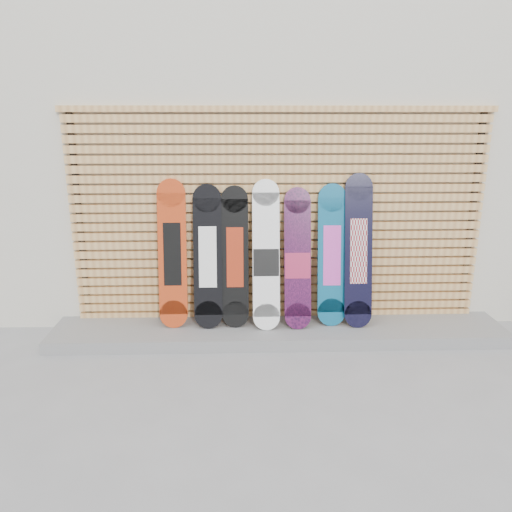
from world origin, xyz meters
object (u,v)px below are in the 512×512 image
object	(u,v)px
snowboard_0	(172,254)
snowboard_5	(332,255)
snowboard_6	(358,251)
snowboard_1	(208,257)
snowboard_2	(235,257)
snowboard_4	(298,260)
snowboard_3	(266,256)

from	to	relation	value
snowboard_0	snowboard_5	distance (m)	1.61
snowboard_0	snowboard_6	distance (m)	1.87
snowboard_1	snowboard_2	size ratio (longest dim) A/B	1.01
snowboard_6	snowboard_5	bearing A→B (deg)	173.81
snowboard_1	snowboard_2	xyz separation A→B (m)	(0.27, 0.01, -0.01)
snowboard_0	snowboard_4	distance (m)	1.26
snowboard_1	snowboard_4	world-z (taller)	snowboard_1
snowboard_5	snowboard_6	bearing A→B (deg)	-6.19
snowboard_3	snowboard_5	bearing A→B (deg)	3.94
snowboard_3	snowboard_4	distance (m)	0.32
snowboard_3	snowboard_0	bearing A→B (deg)	177.21
snowboard_3	snowboard_5	distance (m)	0.67
snowboard_1	snowboard_2	distance (m)	0.27
snowboard_2	snowboard_4	bearing A→B (deg)	-3.13
snowboard_4	snowboard_5	world-z (taller)	snowboard_5
snowboard_1	snowboard_3	bearing A→B (deg)	-2.80
snowboard_4	snowboard_6	xyz separation A→B (m)	(0.61, 0.01, 0.08)
snowboard_4	snowboard_3	bearing A→B (deg)	-179.00
snowboard_0	snowboard_1	size ratio (longest dim) A/B	1.04
snowboard_6	snowboard_4	bearing A→B (deg)	-178.86
snowboard_1	snowboard_6	size ratio (longest dim) A/B	0.93
snowboard_0	snowboard_4	world-z (taller)	snowboard_0
snowboard_1	snowboard_5	distance (m)	1.26
snowboard_1	snowboard_5	size ratio (longest dim) A/B	1.00
snowboard_5	snowboard_2	bearing A→B (deg)	-179.64
snowboard_1	snowboard_5	bearing A→B (deg)	0.80
snowboard_3	snowboard_4	world-z (taller)	snowboard_3
snowboard_5	snowboard_6	size ratio (longest dim) A/B	0.93
snowboard_4	snowboard_5	xyz separation A→B (m)	(0.35, 0.04, 0.03)
snowboard_3	snowboard_5	xyz separation A→B (m)	(0.67, 0.05, -0.01)
snowboard_4	snowboard_1	bearing A→B (deg)	178.54
snowboard_3	snowboard_6	size ratio (longest dim) A/B	0.96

